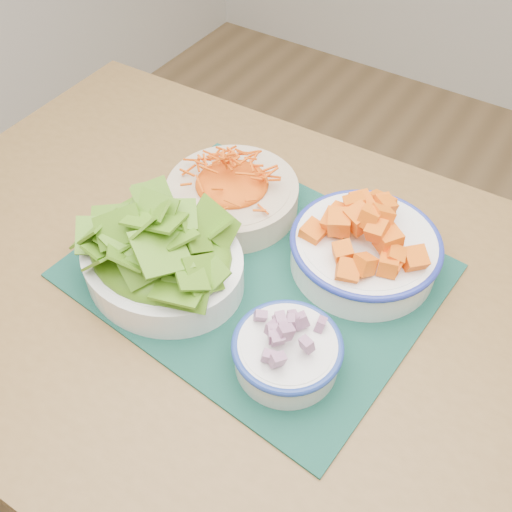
{
  "coord_description": "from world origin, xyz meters",
  "views": [
    {
      "loc": [
        -0.04,
        -0.35,
        1.39
      ],
      "look_at": [
        -0.34,
        0.11,
        0.78
      ],
      "focal_mm": 40.0,
      "sensor_mm": 36.0,
      "label": 1
    }
  ],
  "objects": [
    {
      "name": "table",
      "position": [
        -0.34,
        0.07,
        0.65
      ],
      "size": [
        1.18,
        0.8,
        0.75
      ],
      "rotation": [
        0.0,
        0.0,
        0.02
      ],
      "color": "brown",
      "rests_on": "ground"
    },
    {
      "name": "placemat",
      "position": [
        -0.34,
        0.11,
        0.75
      ],
      "size": [
        0.52,
        0.44,
        0.0
      ],
      "primitive_type": "cube",
      "rotation": [
        0.0,
        0.0,
        -0.08
      ],
      "color": "#0A2C25",
      "rests_on": "table"
    },
    {
      "name": "onion_bowl",
      "position": [
        -0.22,
        -0.0,
        0.79
      ],
      "size": [
        0.15,
        0.15,
        0.07
      ],
      "rotation": [
        0.0,
        0.0,
        0.16
      ],
      "color": "silver",
      "rests_on": "placemat"
    },
    {
      "name": "squash_bowl",
      "position": [
        -0.21,
        0.2,
        0.8
      ],
      "size": [
        0.27,
        0.27,
        0.11
      ],
      "rotation": [
        0.0,
        0.0,
        -0.35
      ],
      "color": "white",
      "rests_on": "placemat"
    },
    {
      "name": "lettuce_bowl",
      "position": [
        -0.44,
        0.02,
        0.81
      ],
      "size": [
        0.25,
        0.21,
        0.12
      ],
      "rotation": [
        0.0,
        0.0,
        -0.03
      ],
      "color": "white",
      "rests_on": "placemat"
    },
    {
      "name": "carrot_bowl",
      "position": [
        -0.44,
        0.2,
        0.79
      ],
      "size": [
        0.24,
        0.24,
        0.08
      ],
      "rotation": [
        0.0,
        0.0,
        -0.18
      ],
      "color": "#C6B293",
      "rests_on": "placemat"
    }
  ]
}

